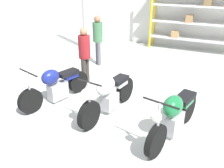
% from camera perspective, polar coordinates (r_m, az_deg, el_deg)
% --- Properties ---
extents(ground_plane, '(30.00, 30.00, 0.00)m').
position_cam_1_polar(ground_plane, '(5.48, -1.73, -8.27)').
color(ground_plane, silver).
extents(back_wall, '(30.00, 0.08, 3.60)m').
position_cam_1_polar(back_wall, '(10.80, 13.90, 17.79)').
color(back_wall, silver).
rests_on(back_wall, ground_plane).
extents(shelving_rack, '(3.47, 0.63, 2.77)m').
position_cam_1_polar(shelving_rack, '(10.35, 18.48, 14.85)').
color(shelving_rack, yellow).
rests_on(shelving_rack, ground_plane).
extents(support_pillar, '(0.28, 0.28, 3.60)m').
position_cam_1_polar(support_pillar, '(10.08, -6.08, 17.88)').
color(support_pillar, silver).
rests_on(support_pillar, ground_plane).
extents(motorcycle_blue, '(0.88, 1.95, 0.98)m').
position_cam_1_polar(motorcycle_blue, '(6.18, -12.87, -0.34)').
color(motorcycle_blue, black).
rests_on(motorcycle_blue, ground_plane).
extents(motorcycle_white, '(0.63, 2.03, 1.03)m').
position_cam_1_polar(motorcycle_white, '(5.48, -0.96, -2.43)').
color(motorcycle_white, black).
rests_on(motorcycle_white, ground_plane).
extents(motorcycle_green, '(0.77, 1.98, 1.05)m').
position_cam_1_polar(motorcycle_green, '(4.88, 14.06, -6.92)').
color(motorcycle_green, black).
rests_on(motorcycle_green, ground_plane).
extents(person_browsing, '(0.45, 0.45, 1.64)m').
position_cam_1_polar(person_browsing, '(8.39, -3.28, 10.77)').
color(person_browsing, '#595960').
rests_on(person_browsing, ground_plane).
extents(person_near_rack, '(0.32, 0.32, 1.60)m').
position_cam_1_polar(person_near_rack, '(6.87, -6.30, 7.27)').
color(person_near_rack, '#38332D').
rests_on(person_near_rack, ground_plane).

